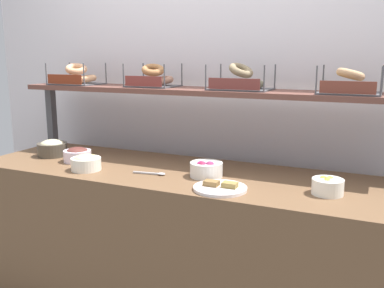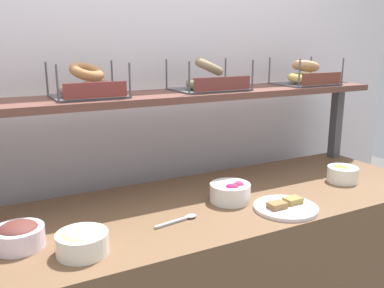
# 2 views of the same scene
# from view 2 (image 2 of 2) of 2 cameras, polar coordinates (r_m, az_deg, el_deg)

# --- Properties ---
(back_wall) EXTENTS (3.53, 0.06, 2.40)m
(back_wall) POSITION_cam_2_polar(r_m,az_deg,el_deg) (2.09, -7.85, 5.54)
(back_wall) COLOR silver
(back_wall) RESTS_ON ground_plane
(shelf_riser_right) EXTENTS (0.05, 0.05, 0.40)m
(shelf_riser_right) POSITION_cam_2_polar(r_m,az_deg,el_deg) (2.51, 19.23, 2.77)
(shelf_riser_right) COLOR #4C4C51
(shelf_riser_right) RESTS_ON deli_counter
(upper_shelf) EXTENTS (2.29, 0.32, 0.03)m
(upper_shelf) POSITION_cam_2_polar(r_m,az_deg,el_deg) (1.83, -4.84, 6.49)
(upper_shelf) COLOR brown
(upper_shelf) RESTS_ON shelf_riser_left
(bowl_chocolate_spread) EXTENTS (0.16, 0.16, 0.09)m
(bowl_chocolate_spread) POSITION_cam_2_polar(r_m,az_deg,el_deg) (1.47, -22.77, -11.49)
(bowl_chocolate_spread) COLOR white
(bowl_chocolate_spread) RESTS_ON deli_counter
(bowl_beet_salad) EXTENTS (0.17, 0.17, 0.09)m
(bowl_beet_salad) POSITION_cam_2_polar(r_m,az_deg,el_deg) (1.74, 5.35, -6.60)
(bowl_beet_salad) COLOR white
(bowl_beet_salad) RESTS_ON deli_counter
(bowl_egg_salad) EXTENTS (0.16, 0.16, 0.09)m
(bowl_egg_salad) POSITION_cam_2_polar(r_m,az_deg,el_deg) (1.37, -14.89, -12.75)
(bowl_egg_salad) COLOR white
(bowl_egg_salad) RESTS_ON deli_counter
(bowl_fruit_salad) EXTENTS (0.14, 0.14, 0.08)m
(bowl_fruit_salad) POSITION_cam_2_polar(r_m,az_deg,el_deg) (2.10, 20.00, -3.85)
(bowl_fruit_salad) COLOR white
(bowl_fruit_salad) RESTS_ON deli_counter
(serving_plate_white) EXTENTS (0.25, 0.25, 0.04)m
(serving_plate_white) POSITION_cam_2_polar(r_m,az_deg,el_deg) (1.70, 12.77, -8.48)
(serving_plate_white) COLOR white
(serving_plate_white) RESTS_ON deli_counter
(serving_spoon_near_plate) EXTENTS (0.18, 0.05, 0.01)m
(serving_spoon_near_plate) POSITION_cam_2_polar(r_m,az_deg,el_deg) (1.57, -1.35, -10.27)
(serving_spoon_near_plate) COLOR #B7B7BC
(serving_spoon_near_plate) RESTS_ON deli_counter
(bagel_basket_everything) EXTENTS (0.29, 0.26, 0.14)m
(bagel_basket_everything) POSITION_cam_2_polar(r_m,az_deg,el_deg) (1.73, -14.21, 7.83)
(bagel_basket_everything) COLOR #4C4C51
(bagel_basket_everything) RESTS_ON upper_shelf
(bagel_basket_poppy) EXTENTS (0.34, 0.26, 0.16)m
(bagel_basket_poppy) POSITION_cam_2_polar(r_m,az_deg,el_deg) (1.94, 2.35, 8.76)
(bagel_basket_poppy) COLOR #4C4C51
(bagel_basket_poppy) RESTS_ON upper_shelf
(bagel_basket_sesame) EXTENTS (0.30, 0.26, 0.14)m
(bagel_basket_sesame) POSITION_cam_2_polar(r_m,az_deg,el_deg) (2.27, 15.34, 9.02)
(bagel_basket_sesame) COLOR #4C4C51
(bagel_basket_sesame) RESTS_ON upper_shelf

